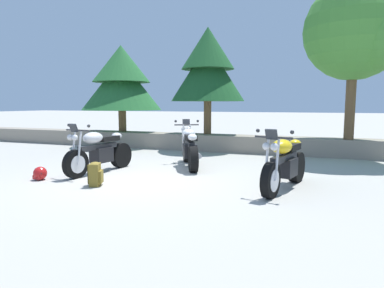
# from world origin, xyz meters

# --- Properties ---
(ground_plane) EXTENTS (120.00, 120.00, 0.00)m
(ground_plane) POSITION_xyz_m (0.00, 0.00, 0.00)
(ground_plane) COLOR #A3A099
(stone_wall) EXTENTS (36.00, 0.80, 0.55)m
(stone_wall) POSITION_xyz_m (0.00, 4.80, 0.28)
(stone_wall) COLOR gray
(stone_wall) RESTS_ON ground
(motorcycle_silver_near_left) EXTENTS (0.68, 2.06, 1.18)m
(motorcycle_silver_near_left) POSITION_xyz_m (-1.22, 0.29, 0.49)
(motorcycle_silver_near_left) COLOR black
(motorcycle_silver_near_left) RESTS_ON ground
(motorcycle_white_centre) EXTENTS (1.15, 1.90, 1.18)m
(motorcycle_white_centre) POSITION_xyz_m (0.47, 1.75, 0.49)
(motorcycle_white_centre) COLOR black
(motorcycle_white_centre) RESTS_ON ground
(motorcycle_yellow_far_right) EXTENTS (0.81, 2.04, 1.18)m
(motorcycle_yellow_far_right) POSITION_xyz_m (2.95, 0.16, 0.49)
(motorcycle_yellow_far_right) COLOR black
(motorcycle_yellow_far_right) RESTS_ON ground
(rider_backpack) EXTENTS (0.33, 0.35, 0.47)m
(rider_backpack) POSITION_xyz_m (-0.53, -0.81, 0.24)
(rider_backpack) COLOR brown
(rider_backpack) RESTS_ON ground
(rider_helmet) EXTENTS (0.28, 0.28, 0.28)m
(rider_helmet) POSITION_xyz_m (-1.95, -0.79, 0.14)
(rider_helmet) COLOR #B21919
(rider_helmet) RESTS_ON ground
(pine_tree_far_left) EXTENTS (2.98, 2.98, 3.21)m
(pine_tree_far_left) POSITION_xyz_m (-3.45, 4.92, 2.51)
(pine_tree_far_left) COLOR brown
(pine_tree_far_left) RESTS_ON stone_wall
(pine_tree_mid_left) EXTENTS (2.52, 2.52, 3.63)m
(pine_tree_mid_left) POSITION_xyz_m (-0.08, 5.00, 2.88)
(pine_tree_mid_left) COLOR brown
(pine_tree_mid_left) RESTS_ON stone_wall
(leafy_tree_mid_right) EXTENTS (2.95, 2.81, 4.52)m
(leafy_tree_mid_right) POSITION_xyz_m (4.52, 4.54, 3.59)
(leafy_tree_mid_right) COLOR brown
(leafy_tree_mid_right) RESTS_ON stone_wall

